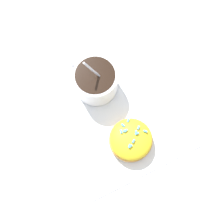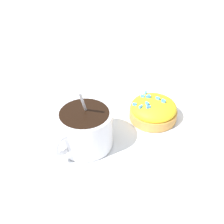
# 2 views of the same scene
# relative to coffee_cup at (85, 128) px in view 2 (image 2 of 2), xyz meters

# --- Properties ---
(ground_plane) EXTENTS (3.00, 3.00, 0.00)m
(ground_plane) POSITION_rel_coffee_cup_xyz_m (-0.07, -0.01, -0.04)
(ground_plane) COLOR #B2B2B7
(paper_napkin) EXTENTS (0.29, 0.26, 0.00)m
(paper_napkin) POSITION_rel_coffee_cup_xyz_m (-0.07, -0.01, -0.04)
(paper_napkin) COLOR white
(paper_napkin) RESTS_ON ground_plane
(coffee_cup) EXTENTS (0.11, 0.09, 0.11)m
(coffee_cup) POSITION_rel_coffee_cup_xyz_m (0.00, 0.00, 0.00)
(coffee_cup) COLOR white
(coffee_cup) RESTS_ON paper_napkin
(frosted_pastry) EXTENTS (0.08, 0.08, 0.04)m
(frosted_pastry) POSITION_rel_coffee_cup_xyz_m (-0.13, -0.00, -0.02)
(frosted_pastry) COLOR #D19347
(frosted_pastry) RESTS_ON paper_napkin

